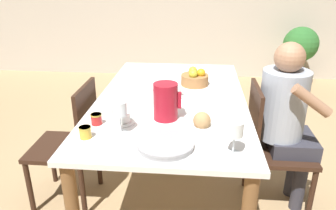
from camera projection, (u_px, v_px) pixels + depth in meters
The scene contains 16 objects.
ground_plane at pixel (171, 192), 2.50m from camera, with size 20.00×20.00×0.00m, color tan.
dining_table at pixel (171, 111), 2.24m from camera, with size 0.98×1.70×0.77m.
chair_person_side at pixel (270, 145), 2.22m from camera, with size 0.42×0.42×0.88m.
chair_opposite at pixel (72, 142), 2.26m from camera, with size 0.42×0.42×0.88m.
person_seated at pixel (287, 115), 2.15m from camera, with size 0.39×0.41×1.17m.
red_pitcher at pixel (166, 101), 1.85m from camera, with size 0.16×0.14×0.21m.
wine_glass_water at pixel (120, 110), 1.68m from camera, with size 0.08×0.08×0.18m.
wine_glass_juice at pixel (235, 131), 1.49m from camera, with size 0.08×0.08×0.17m.
teacup_near_person at pixel (123, 118), 1.83m from camera, with size 0.14×0.14×0.07m.
teacup_across at pixel (175, 92), 2.21m from camera, with size 0.14×0.14×0.07m.
serving_tray at pixel (165, 145), 1.58m from camera, with size 0.28×0.28×0.03m.
bread_plate at pixel (202, 123), 1.77m from camera, with size 0.18×0.18×0.10m.
jam_jar_amber at pixel (85, 132), 1.66m from camera, with size 0.06×0.06×0.06m.
jam_jar_red at pixel (96, 119), 1.81m from camera, with size 0.06×0.06×0.06m.
fruit_bowl at pixel (195, 78), 2.42m from camera, with size 0.20×0.20×0.13m.
potted_plant at pixel (300, 49), 4.55m from camera, with size 0.48×0.48×0.85m.
Camera 1 is at (0.16, -2.05, 1.57)m, focal length 35.00 mm.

